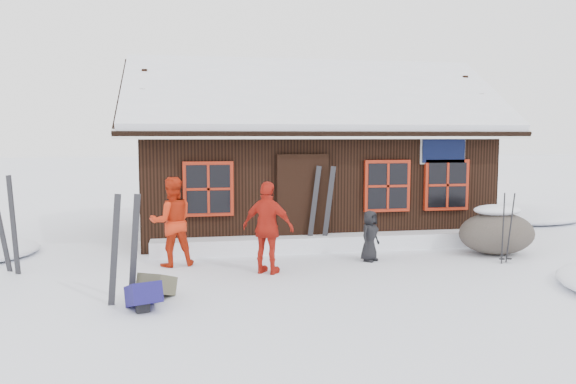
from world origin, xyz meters
The scene contains 14 objects.
ground centered at (0.00, 0.00, 0.00)m, with size 120.00×120.00×0.00m, color white.
mountain_hut centered at (1.50, 4.98, 1.58)m, with size 8.90×6.09×4.42m.
snow_drift centered at (1.50, 2.25, 0.17)m, with size 7.60×0.60×0.35m, color white.
snow_mounds centered at (1.65, 1.86, 0.00)m, with size 20.60×13.20×0.48m.
skier_orange_left centered at (-1.83, 1.37, 0.84)m, with size 0.82×0.64×1.68m, color red.
skier_orange_right centered at (-0.14, 0.46, 0.82)m, with size 0.97×0.40×1.65m, color #B31E12.
skier_crouched centered at (1.97, 1.09, 0.50)m, with size 0.49×0.32×1.00m, color black.
boulder centered at (4.76, 1.24, 0.47)m, with size 1.59×1.19×0.92m.
ski_pair_left centered at (-2.45, -0.97, 0.78)m, with size 0.50×0.11×1.67m.
ski_pair_mid centered at (-4.72, 1.38, 0.86)m, with size 0.57×0.33×1.81m.
ski_pair_right centered at (1.25, 2.20, 0.89)m, with size 0.61×0.25×1.87m.
ski_poles centered at (4.50, 0.46, 0.66)m, with size 0.25×0.12×1.40m.
backpack_blue centered at (-2.17, -1.31, 0.15)m, with size 0.41×0.55×0.30m, color #181354.
backpack_olive centered at (-2.01, -0.77, 0.14)m, with size 0.40×0.53×0.29m, color #474533.
Camera 1 is at (-1.54, -9.26, 2.44)m, focal length 35.00 mm.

